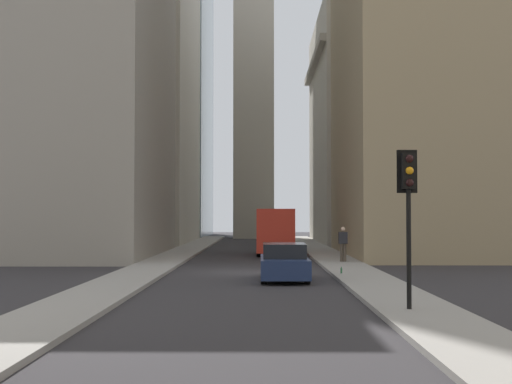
{
  "coord_description": "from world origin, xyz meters",
  "views": [
    {
      "loc": [
        -29.49,
        -0.49,
        2.51
      ],
      "look_at": [
        11.75,
        -0.24,
        3.87
      ],
      "focal_mm": 47.82,
      "sensor_mm": 36.0,
      "label": 1
    }
  ],
  "objects_px": {
    "discarded_bottle": "(341,271)",
    "pedestrian": "(343,243)",
    "delivery_truck": "(275,231)",
    "sedan_navy": "(284,263)",
    "traffic_light_foreground": "(408,191)"
  },
  "relations": [
    {
      "from": "sedan_navy",
      "to": "discarded_bottle",
      "type": "height_order",
      "value": "sedan_navy"
    },
    {
      "from": "sedan_navy",
      "to": "traffic_light_foreground",
      "type": "relative_size",
      "value": 1.07
    },
    {
      "from": "discarded_bottle",
      "to": "traffic_light_foreground",
      "type": "bearing_deg",
      "value": -177.4
    },
    {
      "from": "sedan_navy",
      "to": "traffic_light_foreground",
      "type": "xyz_separation_m",
      "value": [
        -8.75,
        -2.83,
        2.43
      ]
    },
    {
      "from": "traffic_light_foreground",
      "to": "pedestrian",
      "type": "relative_size",
      "value": 2.3
    },
    {
      "from": "sedan_navy",
      "to": "pedestrian",
      "type": "relative_size",
      "value": 2.47
    },
    {
      "from": "sedan_navy",
      "to": "discarded_bottle",
      "type": "xyz_separation_m",
      "value": [
        1.61,
        -2.36,
        -0.42
      ]
    },
    {
      "from": "traffic_light_foreground",
      "to": "discarded_bottle",
      "type": "xyz_separation_m",
      "value": [
        10.36,
        0.47,
        -2.84
      ]
    },
    {
      "from": "sedan_navy",
      "to": "traffic_light_foreground",
      "type": "height_order",
      "value": "traffic_light_foreground"
    },
    {
      "from": "sedan_navy",
      "to": "pedestrian",
      "type": "bearing_deg",
      "value": -21.11
    },
    {
      "from": "discarded_bottle",
      "to": "pedestrian",
      "type": "bearing_deg",
      "value": -7.52
    },
    {
      "from": "pedestrian",
      "to": "discarded_bottle",
      "type": "bearing_deg",
      "value": 172.48
    },
    {
      "from": "delivery_truck",
      "to": "discarded_bottle",
      "type": "xyz_separation_m",
      "value": [
        -15.16,
        -2.36,
        -1.21
      ]
    },
    {
      "from": "sedan_navy",
      "to": "traffic_light_foreground",
      "type": "bearing_deg",
      "value": -162.06
    },
    {
      "from": "delivery_truck",
      "to": "sedan_navy",
      "type": "distance_m",
      "value": 16.79
    }
  ]
}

